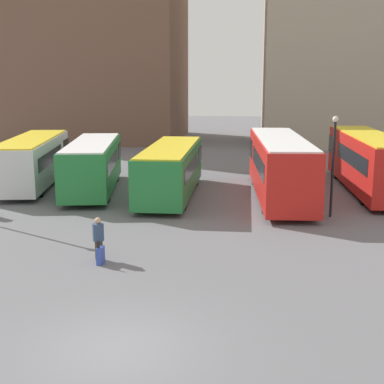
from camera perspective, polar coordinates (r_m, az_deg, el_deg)
name	(u,v)px	position (r m, az deg, el deg)	size (l,w,h in m)	color
ground_plane	(117,348)	(13.78, -8.04, -16.17)	(160.00, 160.00, 0.00)	slate
building_block_left	(95,7)	(59.42, -10.33, 18.82)	(17.80, 14.35, 27.19)	brown
bus_0	(33,160)	(33.94, -16.61, 3.32)	(4.25, 10.57, 2.92)	silver
bus_1	(93,164)	(31.46, -10.53, 2.93)	(4.05, 9.84, 2.90)	#237A38
bus_2	(171,169)	(29.71, -2.26, 2.49)	(2.60, 10.04, 2.80)	#237A38
bus_3	(280,165)	(29.59, 9.36, 2.86)	(3.34, 11.73, 3.33)	red
bus_4	(368,160)	(32.74, 18.29, 3.25)	(2.93, 11.95, 3.28)	red
traveler	(98,235)	(19.65, -9.96, -4.50)	(0.45, 0.45, 1.58)	#4C3828
suitcase	(100,255)	(19.35, -9.74, -6.69)	(0.23, 0.42, 0.91)	#334CB2
lamp_post_1	(333,157)	(25.75, 14.85, 3.61)	(0.28, 0.28, 4.77)	black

